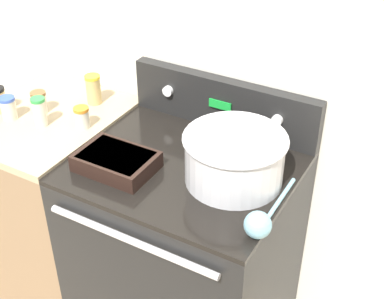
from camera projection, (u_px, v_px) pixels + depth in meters
The scene contains 12 objects.
kitchen_wall at pixel (233, 48), 1.93m from camera, with size 8.00×0.05×2.50m.
stove_range at pixel (186, 263), 2.11m from camera, with size 0.75×0.67×0.95m.
control_panel at pixel (224, 104), 2.00m from camera, with size 0.75×0.07×0.20m.
side_counter at pixel (60, 209), 2.37m from camera, with size 0.53×0.64×0.96m.
mixing_bowl at pixel (235, 156), 1.72m from camera, with size 0.34×0.34×0.17m.
casserole_dish at pixel (116, 161), 1.80m from camera, with size 0.26×0.18×0.06m.
ladle at pixel (260, 223), 1.54m from camera, with size 0.08×0.34×0.08m.
spice_jar_orange_cap at pixel (82, 117), 2.00m from camera, with size 0.06×0.06×0.08m.
spice_jar_yellow_cap at pixel (94, 89), 2.15m from camera, with size 0.06×0.06×0.12m.
spice_jar_green_cap at pixel (40, 112), 2.01m from camera, with size 0.05×0.05×0.12m.
spice_jar_brown_cap at pixel (39, 102), 2.10m from camera, with size 0.06×0.06×0.09m.
spice_jar_blue_cap at pixel (8, 108), 2.06m from camera, with size 0.06×0.06×0.09m.
Camera 1 is at (0.76, -0.98, 2.02)m, focal length 50.00 mm.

